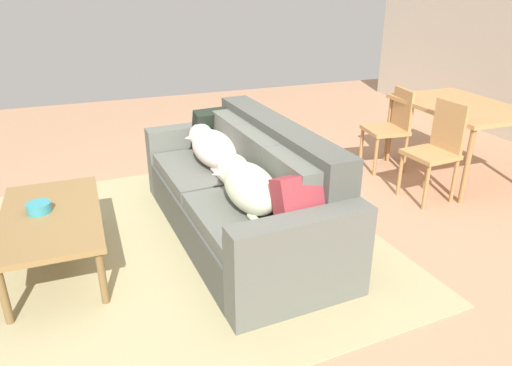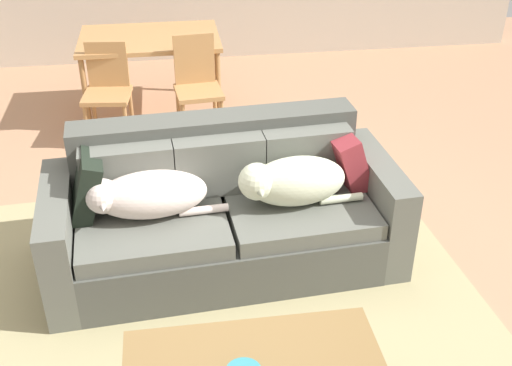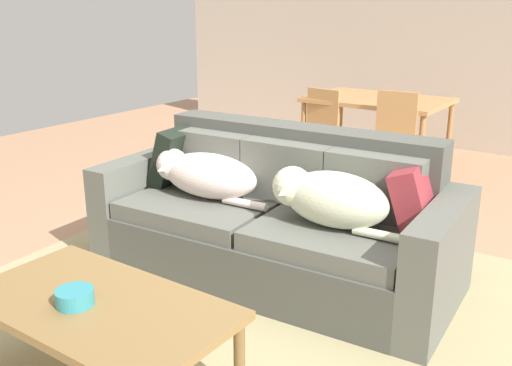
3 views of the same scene
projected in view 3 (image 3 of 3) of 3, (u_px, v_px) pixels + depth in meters
name	position (u px, v px, depth m)	size (l,w,h in m)	color
ground_plane	(273.00, 271.00, 3.79)	(10.00, 10.00, 0.00)	tan
back_partition	(472.00, 30.00, 6.51)	(8.00, 0.12, 2.70)	beige
area_rug	(207.00, 319.00, 3.21)	(3.06, 3.35, 0.01)	tan
couch	(278.00, 222.00, 3.67)	(2.29, 1.09, 0.91)	#4B4D46
dog_on_left_cushion	(205.00, 174.00, 3.75)	(0.85, 0.38, 0.29)	silver
dog_on_right_cushion	(328.00, 198.00, 3.26)	(0.79, 0.38, 0.32)	beige
throw_pillow_by_left_arm	(176.00, 157.00, 4.03)	(0.12, 0.40, 0.40)	black
throw_pillow_by_right_arm	(415.00, 199.00, 3.21)	(0.15, 0.38, 0.38)	maroon
coffee_table	(99.00, 311.00, 2.53)	(1.20, 0.66, 0.43)	olive
bowl_on_coffee_table	(75.00, 297.00, 2.49)	(0.16, 0.16, 0.07)	teal
dining_table	(378.00, 105.00, 5.73)	(1.31, 0.90, 0.76)	#B6834D
dining_chair_near_left	(316.00, 130.00, 5.59)	(0.44, 0.44, 0.87)	#B6834D
dining_chair_near_right	(391.00, 139.00, 5.11)	(0.44, 0.44, 0.92)	#B6834D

